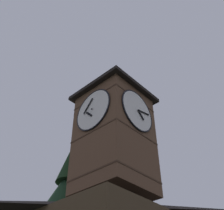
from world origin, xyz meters
name	(u,v)px	position (x,y,z in m)	size (l,w,h in m)	color
clock_tower	(114,134)	(1.92, -0.06, 11.45)	(4.51, 4.51, 9.58)	brown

